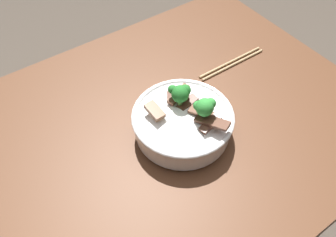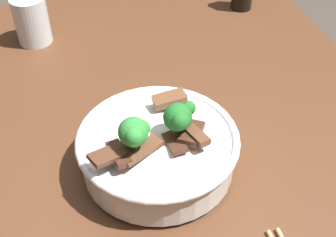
{
  "view_description": "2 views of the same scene",
  "coord_description": "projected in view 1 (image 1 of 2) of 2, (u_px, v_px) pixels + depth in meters",
  "views": [
    {
      "loc": [
        -0.29,
        -0.46,
        1.46
      ],
      "look_at": [
        0.02,
        -0.02,
        0.82
      ],
      "focal_mm": 37.3,
      "sensor_mm": 36.0,
      "label": 1
    },
    {
      "loc": [
        0.51,
        -0.16,
        1.31
      ],
      "look_at": [
        0.02,
        -0.02,
        0.85
      ],
      "focal_mm": 48.93,
      "sensor_mm": 36.0,
      "label": 2
    }
  ],
  "objects": [
    {
      "name": "chopsticks_pair",
      "position": [
        232.0,
        63.0,
        1.02
      ],
      "size": [
        0.23,
        0.02,
        0.01
      ],
      "color": "tan",
      "rests_on": "dining_table"
    },
    {
      "name": "rice_bowl",
      "position": [
        183.0,
        120.0,
        0.83
      ],
      "size": [
        0.24,
        0.24,
        0.13
      ],
      "color": "white",
      "rests_on": "dining_table"
    },
    {
      "name": "dining_table",
      "position": [
        159.0,
        155.0,
        0.97
      ],
      "size": [
        1.12,
        0.82,
        0.77
      ],
      "color": "#56331E",
      "rests_on": "ground"
    }
  ]
}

